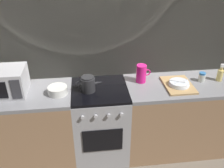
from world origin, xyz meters
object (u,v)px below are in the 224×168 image
object	(u,v)px
microwave	(3,82)
kettle	(88,84)
mixing_bowl	(58,90)
spice_jar	(202,77)
spray_bottle	(220,74)
stove_unit	(100,122)
pitcher	(141,74)
dish_pile	(179,84)

from	to	relation	value
microwave	kettle	world-z (taller)	microwave
mixing_bowl	spice_jar	world-z (taller)	spice_jar
spice_jar	spray_bottle	distance (m)	0.21
stove_unit	pitcher	world-z (taller)	pitcher
mixing_bowl	spray_bottle	world-z (taller)	spray_bottle
microwave	kettle	size ratio (longest dim) A/B	1.62
dish_pile	spray_bottle	xyz separation A→B (m)	(0.50, 0.07, 0.06)
kettle	spice_jar	size ratio (longest dim) A/B	2.71
pitcher	kettle	bearing A→B (deg)	-167.66
microwave	spice_jar	world-z (taller)	microwave
dish_pile	spray_bottle	bearing A→B (deg)	8.01
stove_unit	spray_bottle	world-z (taller)	spray_bottle
stove_unit	dish_pile	world-z (taller)	dish_pile
dish_pile	microwave	bearing A→B (deg)	177.69
stove_unit	dish_pile	bearing A→B (deg)	-2.97
microwave	dish_pile	bearing A→B (deg)	-2.31
mixing_bowl	dish_pile	distance (m)	1.28
dish_pile	kettle	bearing A→B (deg)	178.79
kettle	spice_jar	distance (m)	1.27
stove_unit	microwave	xyz separation A→B (m)	(-0.97, 0.03, 0.59)
pitcher	spice_jar	bearing A→B (deg)	-5.90
microwave	mixing_bowl	world-z (taller)	microwave
microwave	pitcher	distance (m)	1.45
dish_pile	pitcher	bearing A→B (deg)	158.47
spice_jar	microwave	bearing A→B (deg)	-179.82
kettle	stove_unit	bearing A→B (deg)	11.19
stove_unit	dish_pile	size ratio (longest dim) A/B	2.25
kettle	dish_pile	world-z (taller)	kettle
spray_bottle	mixing_bowl	bearing A→B (deg)	-177.77
microwave	dish_pile	size ratio (longest dim) A/B	1.15
spice_jar	spray_bottle	world-z (taller)	spray_bottle
stove_unit	dish_pile	distance (m)	0.98
microwave	spice_jar	xyz separation A→B (m)	(2.12, 0.01, -0.08)
microwave	spray_bottle	size ratio (longest dim) A/B	2.27
mixing_bowl	spice_jar	distance (m)	1.58
pitcher	mixing_bowl	bearing A→B (deg)	-170.62
dish_pile	spray_bottle	size ratio (longest dim) A/B	1.97
kettle	mixing_bowl	bearing A→B (deg)	-176.35
microwave	spice_jar	distance (m)	2.12
pitcher	spray_bottle	bearing A→B (deg)	-5.19
dish_pile	spice_jar	bearing A→B (deg)	15.18
stove_unit	spice_jar	world-z (taller)	spice_jar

